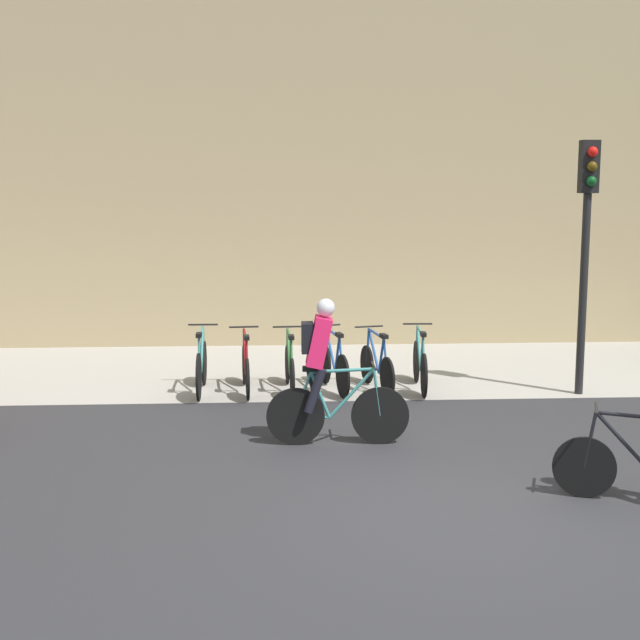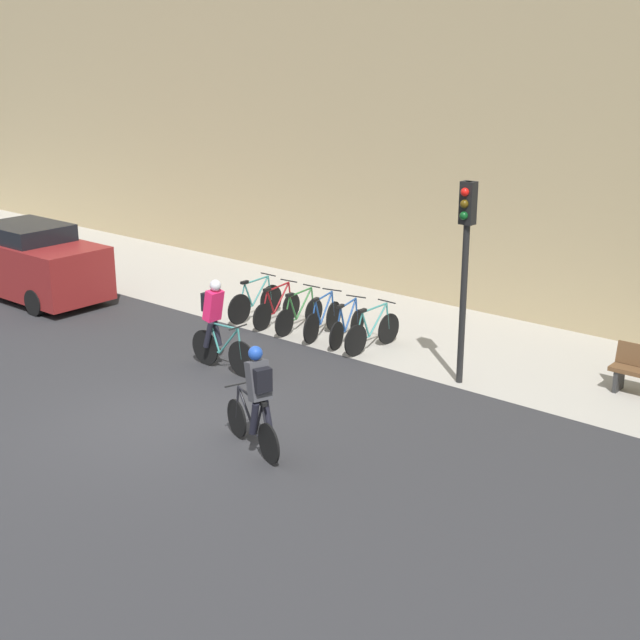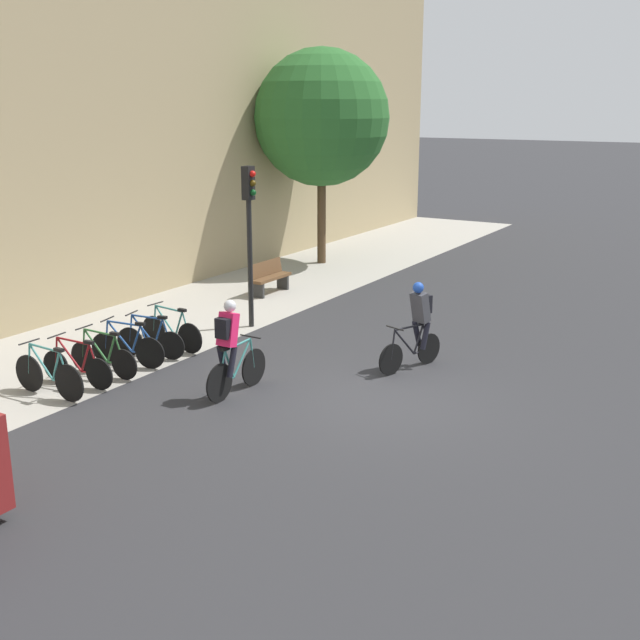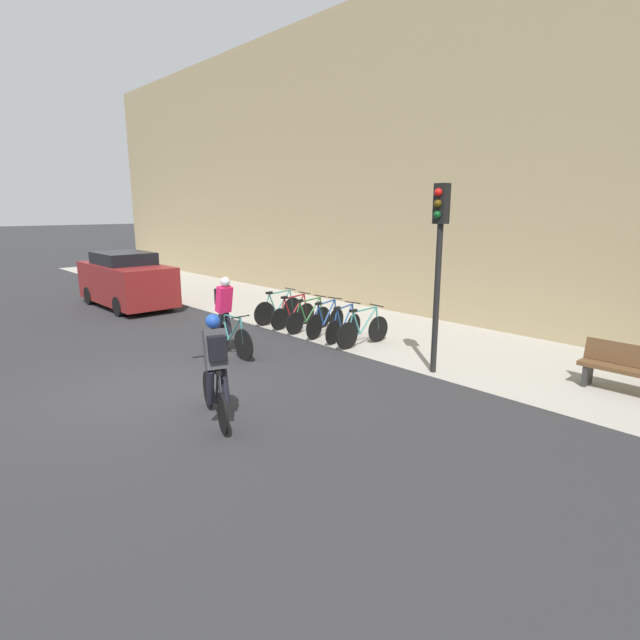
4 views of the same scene
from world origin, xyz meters
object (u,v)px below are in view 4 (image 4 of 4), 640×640
cyclist_grey (215,366)px  parked_bike_5 (363,330)px  traffic_light_pole (439,245)px  parked_bike_3 (326,321)px  parked_bike_1 (293,314)px  parked_bike_2 (309,318)px  cyclist_pink (226,314)px  parked_bike_0 (279,309)px  parked_bike_4 (344,326)px  bench (626,369)px  parked_car (126,281)px

cyclist_grey → parked_bike_5: (-1.57, 5.03, -0.55)m
cyclist_grey → traffic_light_pole: 4.95m
parked_bike_3 → cyclist_grey: bearing=-60.0°
parked_bike_1 → parked_bike_2: 0.67m
cyclist_pink → parked_bike_0: cyclist_pink is taller
parked_bike_1 → parked_bike_5: 2.67m
cyclist_grey → parked_bike_4: cyclist_grey is taller
bench → parked_car: bearing=-166.6°
parked_bike_3 → parked_bike_4: (0.67, -0.00, -0.02)m
cyclist_pink → bench: cyclist_pink is taller
parked_bike_0 → parked_bike_1: 0.67m
parked_bike_0 → parked_bike_5: size_ratio=1.01×
traffic_light_pole → cyclist_grey: bearing=-99.7°
parked_bike_4 → parked_car: size_ratio=0.36×
parked_bike_3 → cyclist_pink: bearing=-96.2°
cyclist_pink → bench: (7.04, 3.96, -0.48)m
cyclist_pink → cyclist_grey: size_ratio=1.02×
parked_bike_2 → parked_bike_5: (2.00, 0.00, 0.02)m
parked_bike_0 → traffic_light_pole: bearing=-4.4°
parked_bike_1 → parked_car: 6.56m
cyclist_grey → parked_car: parked_car is taller
parked_bike_2 → parked_bike_5: parked_bike_5 is taller
parked_bike_0 → parked_bike_2: (1.34, -0.00, -0.03)m
parked_bike_5 → parked_bike_1: bearing=-180.0°
parked_bike_2 → parked_bike_1: bearing=180.0°
cyclist_grey → parked_bike_2: 6.19m
parked_bike_3 → traffic_light_pole: bearing=-6.7°
parked_bike_5 → parked_car: bearing=-165.7°
cyclist_grey → parked_bike_1: bearing=130.1°
parked_bike_5 → parked_bike_0: bearing=180.0°
traffic_light_pole → parked_car: size_ratio=0.87×
cyclist_pink → parked_bike_0: size_ratio=1.03×
parked_bike_1 → traffic_light_pole: traffic_light_pole is taller
parked_bike_2 → parked_bike_4: size_ratio=1.06×
parked_bike_4 → parked_bike_5: parked_bike_5 is taller
parked_bike_0 → parked_car: size_ratio=0.40×
parked_bike_5 → parked_car: 9.11m
cyclist_pink → parked_bike_1: 3.05m
bench → parked_car: 14.61m
cyclist_pink → parked_car: bearing=175.5°
parked_bike_4 → bench: size_ratio=1.02×
parked_bike_4 → parked_bike_5: (0.67, -0.00, 0.02)m
parked_bike_1 → parked_bike_4: parked_bike_1 is taller
bench → parked_bike_0: bearing=-172.6°
parked_bike_3 → parked_bike_1: bearing=-179.9°
traffic_light_pole → bench: 4.04m
parked_bike_5 → parked_bike_3: bearing=180.0°
parked_bike_1 → traffic_light_pole: 5.50m
parked_bike_0 → parked_bike_3: parked_bike_0 is taller
parked_bike_1 → parked_bike_5: parked_bike_5 is taller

